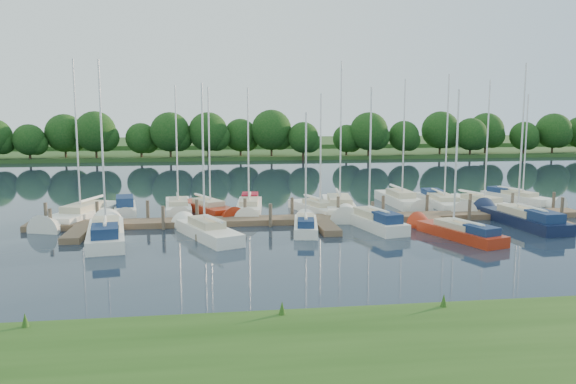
{
  "coord_description": "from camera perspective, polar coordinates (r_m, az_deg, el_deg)",
  "views": [
    {
      "loc": [
        -7.51,
        -30.9,
        7.76
      ],
      "look_at": [
        -2.21,
        8.0,
        2.2
      ],
      "focal_mm": 35.0,
      "sensor_mm": 36.0,
      "label": 1
    }
  ],
  "objects": [
    {
      "name": "sailboat_n_2",
      "position": [
        45.23,
        -11.08,
        -1.63
      ],
      "size": [
        2.42,
        8.1,
        10.17
      ],
      "rotation": [
        0.0,
        0.0,
        3.22
      ],
      "color": "white",
      "rests_on": "ground"
    },
    {
      "name": "sailboat_n_9",
      "position": [
        48.43,
        19.11,
        -1.28
      ],
      "size": [
        4.02,
        8.47,
        10.69
      ],
      "rotation": [
        0.0,
        0.0,
        3.44
      ],
      "color": "white",
      "rests_on": "ground"
    },
    {
      "name": "sailboat_n_6",
      "position": [
        44.24,
        5.25,
        -1.7
      ],
      "size": [
        3.33,
        9.58,
        12.12
      ],
      "rotation": [
        0.0,
        0.0,
        3.0
      ],
      "color": "white",
      "rests_on": "ground"
    },
    {
      "name": "sailboat_n_5",
      "position": [
        43.58,
        3.13,
        -1.84
      ],
      "size": [
        3.67,
        7.48,
        9.56
      ],
      "rotation": [
        0.0,
        0.0,
        3.46
      ],
      "color": "white",
      "rests_on": "ground"
    },
    {
      "name": "sailboat_s_0",
      "position": [
        36.23,
        -18.0,
        -4.16
      ],
      "size": [
        3.28,
        8.97,
        11.39
      ],
      "rotation": [
        0.0,
        0.0,
        0.16
      ],
      "color": "white",
      "rests_on": "ground"
    },
    {
      "name": "near_bank",
      "position": [
        18.3,
        18.05,
        -16.6
      ],
      "size": [
        90.0,
        10.0,
        0.5
      ],
      "primitive_type": "cube",
      "color": "#1F4413",
      "rests_on": "ground"
    },
    {
      "name": "sailboat_s_2",
      "position": [
        37.22,
        1.8,
        -3.48
      ],
      "size": [
        2.3,
        6.33,
        8.13
      ],
      "rotation": [
        0.0,
        0.0,
        -0.16
      ],
      "color": "white",
      "rests_on": "ground"
    },
    {
      "name": "mooring_pilings",
      "position": [
        40.68,
        3.0,
        -2.09
      ],
      "size": [
        38.24,
        2.84,
        2.0
      ],
      "color": "#473D33",
      "rests_on": "ground"
    },
    {
      "name": "motorboat",
      "position": [
        45.49,
        -16.22,
        -1.65
      ],
      "size": [
        2.32,
        5.68,
        1.6
      ],
      "rotation": [
        0.0,
        0.0,
        3.29
      ],
      "color": "white",
      "rests_on": "ground"
    },
    {
      "name": "dock",
      "position": [
        39.66,
        3.3,
        -2.94
      ],
      "size": [
        40.0,
        6.0,
        0.4
      ],
      "color": "brown",
      "rests_on": "ground"
    },
    {
      "name": "sailboat_n_10",
      "position": [
        53.17,
        22.4,
        -0.61
      ],
      "size": [
        4.0,
        7.56,
        9.64
      ],
      "rotation": [
        0.0,
        0.0,
        3.51
      ],
      "color": "white",
      "rests_on": "ground"
    },
    {
      "name": "sailboat_s_5",
      "position": [
        42.39,
        22.62,
        -2.65
      ],
      "size": [
        2.68,
        9.09,
        11.58
      ],
      "rotation": [
        0.0,
        0.0,
        0.07
      ],
      "color": "#0F1733",
      "rests_on": "ground"
    },
    {
      "name": "sailboat_n_0",
      "position": [
        43.46,
        -20.11,
        -2.34
      ],
      "size": [
        4.67,
        9.36,
        11.95
      ],
      "rotation": [
        0.0,
        0.0,
        2.81
      ],
      "color": "white",
      "rests_on": "ground"
    },
    {
      "name": "sailboat_s_1",
      "position": [
        35.61,
        -8.28,
        -4.14
      ],
      "size": [
        4.3,
        7.57,
        10.02
      ],
      "rotation": [
        0.0,
        0.0,
        0.41
      ],
      "color": "white",
      "rests_on": "ground"
    },
    {
      "name": "ground",
      "position": [
        32.73,
        5.76,
        -5.7
      ],
      "size": [
        260.0,
        260.0,
        0.0
      ],
      "primitive_type": "plane",
      "color": "#1B2836",
      "rests_on": "ground"
    },
    {
      "name": "sailboat_n_8",
      "position": [
        48.61,
        15.43,
        -1.05
      ],
      "size": [
        2.56,
        8.97,
        11.21
      ],
      "rotation": [
        0.0,
        0.0,
        3.08
      ],
      "color": "white",
      "rests_on": "ground"
    },
    {
      "name": "distant_hill",
      "position": [
        131.3,
        -4.49,
        4.96
      ],
      "size": [
        220.0,
        40.0,
        1.4
      ],
      "primitive_type": "cube",
      "color": "#345826",
      "rests_on": "ground"
    },
    {
      "name": "sailboat_s_4",
      "position": [
        36.71,
        16.84,
        -3.99
      ],
      "size": [
        3.6,
        7.48,
        9.54
      ],
      "rotation": [
        0.0,
        0.0,
        0.31
      ],
      "color": "#A0250E",
      "rests_on": "ground"
    },
    {
      "name": "treeline",
      "position": [
        93.51,
        -3.03,
        5.83
      ],
      "size": [
        145.61,
        9.18,
        8.3
      ],
      "color": "#38281C",
      "rests_on": "ground"
    },
    {
      "name": "sailboat_n_4",
      "position": [
        44.35,
        -3.98,
        -1.61
      ],
      "size": [
        2.56,
        7.92,
        10.04
      ],
      "rotation": [
        0.0,
        0.0,
        3.04
      ],
      "color": "white",
      "rests_on": "ground"
    },
    {
      "name": "sailboat_n_3",
      "position": [
        44.07,
        -8.03,
        -1.8
      ],
      "size": [
        4.73,
        7.63,
        10.06
      ],
      "rotation": [
        0.0,
        0.0,
        3.6
      ],
      "color": "#A0250E",
      "rests_on": "ground"
    },
    {
      "name": "sailboat_n_7",
      "position": [
        48.45,
        11.37,
        -0.97
      ],
      "size": [
        2.23,
        8.48,
        10.96
      ],
      "rotation": [
        0.0,
        0.0,
        3.17
      ],
      "color": "white",
      "rests_on": "ground"
    },
    {
      "name": "far_shore",
      "position": [
        106.42,
        -3.71,
        4.03
      ],
      "size": [
        180.0,
        30.0,
        0.6
      ],
      "primitive_type": "cube",
      "color": "#24431A",
      "rests_on": "ground"
    },
    {
      "name": "sailboat_s_3",
      "position": [
        38.64,
        8.52,
        -3.09
      ],
      "size": [
        3.16,
        7.67,
        9.92
      ],
      "rotation": [
        0.0,
        0.0,
        0.22
      ],
      "color": "white",
      "rests_on": "ground"
    }
  ]
}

